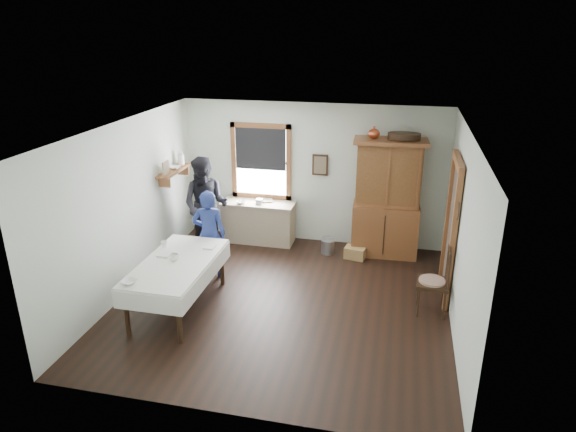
{
  "coord_description": "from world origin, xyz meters",
  "views": [
    {
      "loc": [
        1.6,
        -6.77,
        4.08
      ],
      "look_at": [
        0.02,
        0.3,
        1.32
      ],
      "focal_mm": 32.0,
      "sensor_mm": 36.0,
      "label": 1
    }
  ],
  "objects_px": {
    "work_counter": "(259,222)",
    "pail": "(328,246)",
    "woman_blue": "(209,237)",
    "spindle_chair": "(433,280)",
    "figure_dark": "(206,208)",
    "china_hutch": "(387,199)",
    "wicker_basket": "(355,253)",
    "dining_table": "(178,285)"
  },
  "relations": [
    {
      "from": "work_counter",
      "to": "pail",
      "type": "distance_m",
      "value": 1.46
    },
    {
      "from": "work_counter",
      "to": "pail",
      "type": "xyz_separation_m",
      "value": [
        1.41,
        -0.26,
        -0.27
      ]
    },
    {
      "from": "woman_blue",
      "to": "work_counter",
      "type": "bearing_deg",
      "value": -114.08
    },
    {
      "from": "work_counter",
      "to": "spindle_chair",
      "type": "bearing_deg",
      "value": -31.32
    },
    {
      "from": "spindle_chair",
      "to": "figure_dark",
      "type": "height_order",
      "value": "figure_dark"
    },
    {
      "from": "china_hutch",
      "to": "wicker_basket",
      "type": "bearing_deg",
      "value": -150.29
    },
    {
      "from": "work_counter",
      "to": "figure_dark",
      "type": "relative_size",
      "value": 0.85
    },
    {
      "from": "figure_dark",
      "to": "china_hutch",
      "type": "bearing_deg",
      "value": 9.26
    },
    {
      "from": "dining_table",
      "to": "wicker_basket",
      "type": "xyz_separation_m",
      "value": [
        2.43,
        2.33,
        -0.28
      ]
    },
    {
      "from": "china_hutch",
      "to": "spindle_chair",
      "type": "bearing_deg",
      "value": -70.57
    },
    {
      "from": "china_hutch",
      "to": "dining_table",
      "type": "distance_m",
      "value": 4.0
    },
    {
      "from": "work_counter",
      "to": "wicker_basket",
      "type": "height_order",
      "value": "work_counter"
    },
    {
      "from": "wicker_basket",
      "to": "figure_dark",
      "type": "distance_m",
      "value": 2.87
    },
    {
      "from": "figure_dark",
      "to": "dining_table",
      "type": "bearing_deg",
      "value": -81.02
    },
    {
      "from": "china_hutch",
      "to": "spindle_chair",
      "type": "xyz_separation_m",
      "value": [
        0.78,
        -1.94,
        -0.55
      ]
    },
    {
      "from": "china_hutch",
      "to": "pail",
      "type": "relative_size",
      "value": 8.15
    },
    {
      "from": "dining_table",
      "to": "figure_dark",
      "type": "distance_m",
      "value": 2.17
    },
    {
      "from": "china_hutch",
      "to": "woman_blue",
      "type": "xyz_separation_m",
      "value": [
        -2.82,
        -1.54,
        -0.38
      ]
    },
    {
      "from": "figure_dark",
      "to": "woman_blue",
      "type": "bearing_deg",
      "value": -66.62
    },
    {
      "from": "china_hutch",
      "to": "woman_blue",
      "type": "distance_m",
      "value": 3.24
    },
    {
      "from": "dining_table",
      "to": "pail",
      "type": "xyz_separation_m",
      "value": [
        1.9,
        2.43,
        -0.25
      ]
    },
    {
      "from": "work_counter",
      "to": "woman_blue",
      "type": "height_order",
      "value": "woman_blue"
    },
    {
      "from": "work_counter",
      "to": "figure_dark",
      "type": "xyz_separation_m",
      "value": [
        -0.83,
        -0.6,
        0.43
      ]
    },
    {
      "from": "pail",
      "to": "wicker_basket",
      "type": "xyz_separation_m",
      "value": [
        0.52,
        -0.11,
        -0.02
      ]
    },
    {
      "from": "spindle_chair",
      "to": "dining_table",
      "type": "bearing_deg",
      "value": -166.49
    },
    {
      "from": "work_counter",
      "to": "spindle_chair",
      "type": "distance_m",
      "value": 3.78
    },
    {
      "from": "dining_table",
      "to": "pail",
      "type": "relative_size",
      "value": 7.26
    },
    {
      "from": "spindle_chair",
      "to": "china_hutch",
      "type": "bearing_deg",
      "value": 114.77
    },
    {
      "from": "wicker_basket",
      "to": "woman_blue",
      "type": "bearing_deg",
      "value": -152.18
    },
    {
      "from": "work_counter",
      "to": "pail",
      "type": "height_order",
      "value": "work_counter"
    },
    {
      "from": "china_hutch",
      "to": "dining_table",
      "type": "height_order",
      "value": "china_hutch"
    },
    {
      "from": "wicker_basket",
      "to": "woman_blue",
      "type": "relative_size",
      "value": 0.26
    },
    {
      "from": "china_hutch",
      "to": "figure_dark",
      "type": "bearing_deg",
      "value": -173.03
    },
    {
      "from": "dining_table",
      "to": "spindle_chair",
      "type": "bearing_deg",
      "value": 10.74
    },
    {
      "from": "wicker_basket",
      "to": "figure_dark",
      "type": "height_order",
      "value": "figure_dark"
    },
    {
      "from": "woman_blue",
      "to": "pail",
      "type": "bearing_deg",
      "value": -153.71
    },
    {
      "from": "dining_table",
      "to": "wicker_basket",
      "type": "height_order",
      "value": "dining_table"
    },
    {
      "from": "dining_table",
      "to": "woman_blue",
      "type": "distance_m",
      "value": 1.15
    },
    {
      "from": "work_counter",
      "to": "spindle_chair",
      "type": "xyz_separation_m",
      "value": [
        3.21,
        -1.99,
        0.13
      ]
    },
    {
      "from": "spindle_chair",
      "to": "wicker_basket",
      "type": "distance_m",
      "value": 2.11
    },
    {
      "from": "work_counter",
      "to": "china_hutch",
      "type": "distance_m",
      "value": 2.52
    },
    {
      "from": "work_counter",
      "to": "wicker_basket",
      "type": "bearing_deg",
      "value": -10.23
    }
  ]
}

